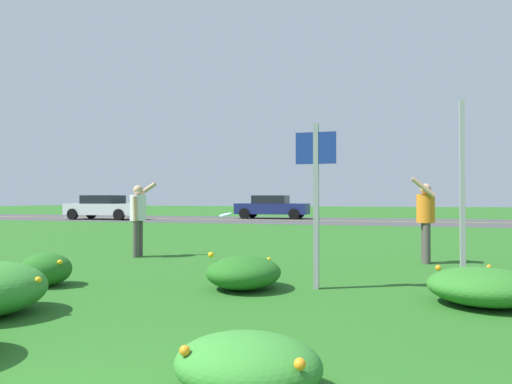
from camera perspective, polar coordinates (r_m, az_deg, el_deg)
name	(u,v)px	position (r m, az deg, el deg)	size (l,w,h in m)	color
ground_plane	(325,241)	(13.57, 8.60, -6.11)	(120.00, 120.00, 0.00)	#26601E
highway_strip	(351,221)	(25.89, 11.86, -3.58)	(120.00, 8.47, 0.01)	#424244
highway_center_stripe	(351,221)	(25.89, 11.86, -3.57)	(120.00, 0.16, 0.00)	yellow
daylily_clump_mid_center	(46,269)	(7.24, -24.84, -8.79)	(0.72, 0.68, 0.47)	#23661E
daylily_clump_front_left	(248,364)	(3.10, -1.05, -20.81)	(0.96, 0.79, 0.38)	#337F2D
daylily_clump_mid_left	(484,287)	(6.06, 26.65, -10.55)	(1.27, 1.19, 0.46)	#2D7526
daylily_clump_near_camera	(244,272)	(6.39, -1.57, -10.03)	(1.03, 1.11, 0.51)	#23661E
sign_post_near_path	(316,188)	(6.36, 7.54, 0.55)	(0.56, 0.10, 2.30)	#93969B
sign_post_by_roadside	(462,190)	(7.66, 24.44, 0.26)	(0.07, 0.10, 2.77)	#93969B
person_thrower_white_shirt	(138,214)	(10.09, -14.55, -2.68)	(0.49, 0.52, 1.61)	silver
person_catcher_orange_shirt	(425,215)	(9.39, 20.48, -2.77)	(0.46, 0.52, 1.67)	orange
frisbee_pale_blue	(225,215)	(9.24, -3.88, -2.88)	(0.27, 0.26, 0.11)	#ADD6E5
car_white_leftmost	(104,207)	(28.80, -18.50, -1.81)	(4.50, 2.00, 1.45)	silver
car_navy_center_left	(272,207)	(28.49, 2.01, -1.86)	(4.50, 2.00, 1.45)	navy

